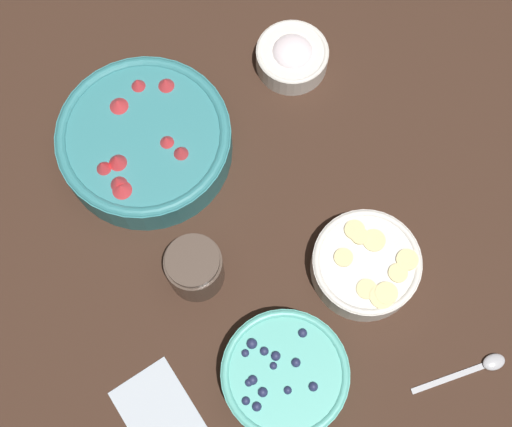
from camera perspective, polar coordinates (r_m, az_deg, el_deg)
ground_plane at (r=1.05m, az=-0.34°, el=-0.78°), size 4.00×4.00×0.00m
bowl_strawberries at (r=1.07m, az=-8.90°, el=5.79°), size 0.26×0.26×0.08m
bowl_blueberries at (r=0.97m, az=2.30°, el=-12.78°), size 0.17×0.17×0.06m
bowl_bananas at (r=1.01m, az=8.78°, el=-4.06°), size 0.15×0.15×0.05m
bowl_cream at (r=1.14m, az=2.90°, el=12.48°), size 0.11×0.11×0.05m
jar_chocolate at (r=0.99m, az=-4.91°, el=-4.40°), size 0.08×0.08×0.09m
napkin at (r=1.01m, az=-7.65°, el=-15.74°), size 0.14×0.11×0.01m
spoon at (r=1.05m, az=17.23°, el=-11.74°), size 0.03×0.14×0.01m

